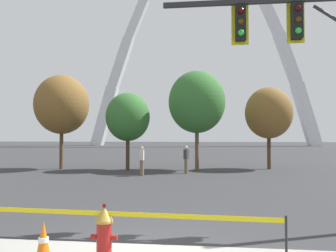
# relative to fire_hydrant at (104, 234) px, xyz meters

# --- Properties ---
(ground_plane) EXTENTS (240.00, 240.00, 0.00)m
(ground_plane) POSITION_rel_fire_hydrant_xyz_m (0.56, 1.01, -0.47)
(ground_plane) COLOR #333335
(fire_hydrant) EXTENTS (0.46, 0.48, 0.99)m
(fire_hydrant) POSITION_rel_fire_hydrant_xyz_m (0.00, 0.00, 0.00)
(fire_hydrant) COLOR #5E0F0D
(fire_hydrant) RESTS_ON ground
(caution_tape_barrier) EXTENTS (6.03, 0.34, 0.90)m
(caution_tape_barrier) POSITION_rel_fire_hydrant_xyz_m (-0.02, 0.00, 0.17)
(caution_tape_barrier) COLOR #232326
(caution_tape_barrier) RESTS_ON ground
(traffic_cone_by_hydrant) EXTENTS (0.36, 0.36, 0.73)m
(traffic_cone_by_hydrant) POSITION_rel_fire_hydrant_xyz_m (-0.97, -0.25, -0.11)
(traffic_cone_by_hydrant) COLOR black
(traffic_cone_by_hydrant) RESTS_ON ground
(monument_arch) EXTENTS (51.12, 2.50, 48.14)m
(monument_arch) POSITION_rel_fire_hydrant_xyz_m (0.56, 70.40, 20.58)
(monument_arch) COLOR silver
(monument_arch) RESTS_ON ground
(tree_far_left) EXTENTS (3.52, 3.52, 6.16)m
(tree_far_left) POSITION_rel_fire_hydrant_xyz_m (-7.74, 15.49, 3.75)
(tree_far_left) COLOR brown
(tree_far_left) RESTS_ON ground
(tree_left_mid) EXTENTS (2.81, 2.81, 4.92)m
(tree_left_mid) POSITION_rel_fire_hydrant_xyz_m (-3.29, 15.44, 2.90)
(tree_left_mid) COLOR #473323
(tree_left_mid) RESTS_ON ground
(tree_center_left) EXTENTS (3.60, 3.60, 6.31)m
(tree_center_left) POSITION_rel_fire_hydrant_xyz_m (1.10, 15.83, 3.85)
(tree_center_left) COLOR brown
(tree_center_left) RESTS_ON ground
(tree_center_right) EXTENTS (3.06, 3.06, 5.36)m
(tree_center_right) POSITION_rel_fire_hydrant_xyz_m (5.76, 17.07, 3.20)
(tree_center_right) COLOR #473323
(tree_center_right) RESTS_ON ground
(pedestrian_walking_left) EXTENTS (0.22, 0.34, 1.59)m
(pedestrian_walking_left) POSITION_rel_fire_hydrant_xyz_m (-1.78, 12.43, 0.35)
(pedestrian_walking_left) COLOR brown
(pedestrian_walking_left) RESTS_ON ground
(pedestrian_standing_center) EXTENTS (0.31, 0.39, 1.59)m
(pedestrian_standing_center) POSITION_rel_fire_hydrant_xyz_m (0.54, 13.88, 0.35)
(pedestrian_standing_center) COLOR brown
(pedestrian_standing_center) RESTS_ON ground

